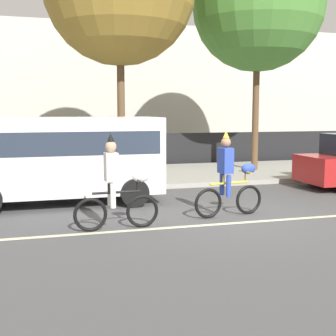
{
  "coord_description": "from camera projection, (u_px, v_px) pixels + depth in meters",
  "views": [
    {
      "loc": [
        -4.3,
        -9.36,
        2.37
      ],
      "look_at": [
        -1.3,
        1.2,
        1.0
      ],
      "focal_mm": 50.0,
      "sensor_mm": 36.0,
      "label": 1
    }
  ],
  "objects": [
    {
      "name": "ground_plane",
      "position": [
        239.0,
        217.0,
        10.39
      ],
      "size": [
        80.0,
        80.0,
        0.0
      ],
      "primitive_type": "plane",
      "color": "#4C4C4F"
    },
    {
      "name": "road_centre_line",
      "position": [
        249.0,
        222.0,
        9.91
      ],
      "size": [
        36.0,
        0.14,
        0.01
      ],
      "primitive_type": "cube",
      "color": "beige",
      "rests_on": "ground"
    },
    {
      "name": "sidewalk_curb",
      "position": [
        162.0,
        175.0,
        16.59
      ],
      "size": [
        60.0,
        5.0,
        0.15
      ],
      "primitive_type": "cube",
      "color": "#9E9B93",
      "rests_on": "ground"
    },
    {
      "name": "fence_line",
      "position": [
        144.0,
        151.0,
        19.28
      ],
      "size": [
        40.0,
        0.08,
        1.4
      ],
      "primitive_type": "cube",
      "color": "black",
      "rests_on": "ground"
    },
    {
      "name": "building_backdrop",
      "position": [
        116.0,
        93.0,
        27.24
      ],
      "size": [
        28.0,
        8.0,
        6.65
      ],
      "primitive_type": "cube",
      "color": "beige",
      "rests_on": "ground"
    },
    {
      "name": "parade_cyclist_zebra",
      "position": [
        117.0,
        188.0,
        9.22
      ],
      "size": [
        1.72,
        0.5,
        1.92
      ],
      "color": "black",
      "rests_on": "ground"
    },
    {
      "name": "parade_cyclist_cobalt",
      "position": [
        230.0,
        179.0,
        10.38
      ],
      "size": [
        1.71,
        0.52,
        1.92
      ],
      "color": "black",
      "rests_on": "ground"
    },
    {
      "name": "parked_van_white",
      "position": [
        63.0,
        153.0,
        11.82
      ],
      "size": [
        5.0,
        2.22,
        2.18
      ],
      "color": "white",
      "rests_on": "ground"
    },
    {
      "name": "street_tree_near_lamp",
      "position": [
        258.0,
        5.0,
        16.73
      ],
      "size": [
        4.73,
        4.73,
        8.31
      ],
      "color": "brown",
      "rests_on": "sidewalk_curb"
    }
  ]
}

